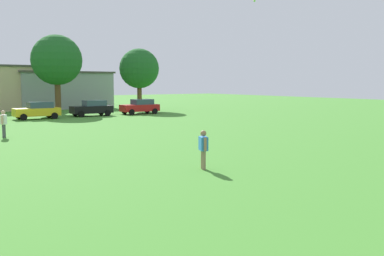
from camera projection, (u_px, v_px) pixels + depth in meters
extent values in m
cylinder|color=#8C7259|center=(203.00, 159.00, 17.92)|extent=(0.15, 0.15, 0.80)
cylinder|color=#8C7259|center=(204.00, 160.00, 17.69)|extent=(0.15, 0.15, 0.80)
cube|color=#337FCC|center=(203.00, 144.00, 17.74)|extent=(0.48, 0.61, 0.56)
cylinder|color=#936B4C|center=(202.00, 142.00, 18.05)|extent=(0.12, 0.12, 0.53)
cylinder|color=#936B4C|center=(205.00, 144.00, 17.41)|extent=(0.12, 0.12, 0.53)
sphere|color=#936B4C|center=(203.00, 133.00, 17.69)|extent=(0.25, 0.25, 0.25)
cylinder|color=#4C4C51|center=(4.00, 131.00, 28.21)|extent=(0.16, 0.16, 0.87)
cylinder|color=#4C4C51|center=(3.00, 131.00, 27.96)|extent=(0.16, 0.16, 0.87)
cube|color=white|center=(3.00, 120.00, 28.01)|extent=(0.53, 0.66, 0.61)
cylinder|color=tan|center=(5.00, 119.00, 28.36)|extent=(0.13, 0.13, 0.58)
cylinder|color=tan|center=(2.00, 120.00, 27.66)|extent=(0.13, 0.13, 0.58)
sphere|color=tan|center=(3.00, 112.00, 27.96)|extent=(0.27, 0.27, 0.27)
sphere|color=#8CD859|center=(254.00, 1.00, 18.06)|extent=(0.10, 0.10, 0.10)
cube|color=yellow|center=(37.00, 112.00, 42.08)|extent=(4.30, 1.80, 0.76)
cube|color=#334756|center=(40.00, 105.00, 42.20)|extent=(2.24, 1.58, 0.60)
cylinder|color=black|center=(24.00, 117.00, 40.55)|extent=(0.64, 0.22, 0.64)
cylinder|color=black|center=(19.00, 116.00, 42.03)|extent=(0.64, 0.22, 0.64)
cylinder|color=black|center=(55.00, 116.00, 42.21)|extent=(0.64, 0.22, 0.64)
cylinder|color=black|center=(49.00, 115.00, 43.68)|extent=(0.64, 0.22, 0.64)
cube|color=black|center=(91.00, 109.00, 45.85)|extent=(4.30, 1.80, 0.76)
cube|color=#334756|center=(94.00, 103.00, 45.97)|extent=(2.24, 1.58, 0.60)
cylinder|color=black|center=(81.00, 114.00, 44.33)|extent=(0.64, 0.22, 0.64)
cylinder|color=black|center=(75.00, 113.00, 45.80)|extent=(0.64, 0.22, 0.64)
cylinder|color=black|center=(108.00, 113.00, 45.98)|extent=(0.64, 0.22, 0.64)
cylinder|color=black|center=(101.00, 112.00, 47.45)|extent=(0.64, 0.22, 0.64)
cube|color=red|center=(140.00, 108.00, 48.76)|extent=(4.30, 1.80, 0.76)
cube|color=#334756|center=(142.00, 102.00, 48.88)|extent=(2.24, 1.58, 0.60)
cylinder|color=black|center=(132.00, 112.00, 47.23)|extent=(0.64, 0.22, 0.64)
cylinder|color=black|center=(124.00, 111.00, 48.71)|extent=(0.64, 0.22, 0.64)
cylinder|color=black|center=(155.00, 111.00, 48.89)|extent=(0.64, 0.22, 0.64)
cylinder|color=black|center=(147.00, 110.00, 50.36)|extent=(0.64, 0.22, 0.64)
cylinder|color=brown|center=(58.00, 97.00, 50.31)|extent=(0.68, 0.68, 3.70)
sphere|color=#1E5B23|center=(57.00, 60.00, 49.85)|extent=(5.84, 5.84, 5.84)
cylinder|color=brown|center=(140.00, 98.00, 55.14)|extent=(0.59, 0.59, 3.20)
sphere|color=#1E5B23|center=(139.00, 68.00, 54.75)|extent=(5.06, 5.06, 5.06)
cube|color=#9999A3|center=(60.00, 91.00, 60.37)|extent=(12.35, 8.78, 4.83)
cube|color=#4C4742|center=(60.00, 73.00, 60.10)|extent=(12.85, 9.13, 0.24)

